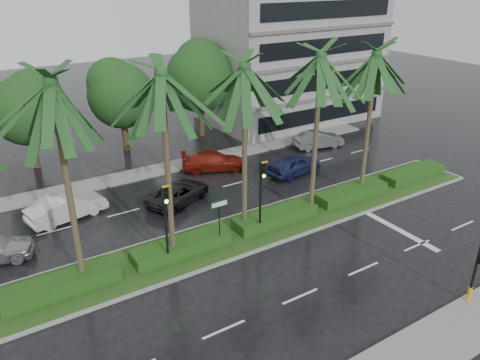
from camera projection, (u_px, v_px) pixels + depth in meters
ground at (241, 246)px, 24.95m from camera, size 120.00×120.00×0.00m
far_sidewalk at (153, 171)px, 34.18m from camera, size 40.00×2.00×0.12m
median at (231, 237)px, 25.69m from camera, size 36.00×4.00×0.15m
hedge at (231, 231)px, 25.54m from camera, size 35.20×1.40×0.60m
lane_markings at (291, 234)px, 26.10m from camera, size 34.00×13.06×0.01m
palm_row at (206, 84)px, 21.60m from camera, size 26.30×4.20×10.22m
signal_median_left at (166, 213)px, 22.01m from camera, size 0.34×0.42×4.36m
signal_median_right at (262, 187)px, 24.69m from camera, size 0.34×0.42×4.36m
street_sign at (219, 212)px, 23.97m from camera, size 0.95×0.09×2.60m
bg_trees at (131, 90)px, 36.97m from camera, size 32.90×5.81×8.40m
building at (290, 56)px, 44.69m from camera, size 16.00×10.00×12.00m
car_white at (67, 207)px, 27.46m from camera, size 2.54×4.83×1.51m
car_darkgrey at (178, 193)px, 29.51m from camera, size 3.86×5.06×1.28m
car_red at (214, 161)px, 34.30m from camera, size 3.66×5.10×1.37m
car_blue at (295, 165)px, 33.55m from camera, size 2.24×4.47×1.46m
car_grey at (318, 140)px, 38.64m from camera, size 2.27×4.42×1.39m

